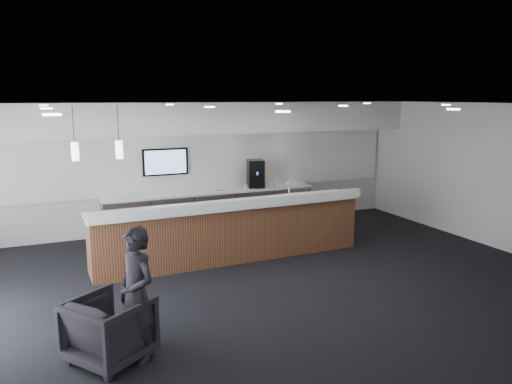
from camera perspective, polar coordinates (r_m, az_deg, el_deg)
name	(u,v)px	position (r m, az deg, el deg)	size (l,w,h in m)	color
ground	(279,280)	(8.76, 2.61, -10.05)	(10.00, 10.00, 0.00)	black
ceiling	(280,104)	(8.19, 2.80, 9.96)	(10.00, 8.00, 0.02)	black
back_wall	(206,165)	(12.02, -5.76, 3.03)	(10.00, 0.02, 3.00)	silver
right_wall	(497,177)	(11.44, 25.80, 1.60)	(0.02, 8.00, 3.00)	silver
soffit_bulkhead	(211,118)	(11.49, -5.17, 8.45)	(10.00, 0.90, 0.70)	silver
alcove_panel	(206,161)	(11.98, -5.72, 3.49)	(9.80, 0.06, 1.40)	silver
back_credenza	(211,210)	(11.86, -5.13, -2.08)	(5.06, 0.66, 0.95)	gray
wall_tv	(165,162)	(11.64, -10.32, 3.41)	(1.05, 0.08, 0.62)	black
pendant_left	(123,152)	(8.28, -14.93, 4.42)	(0.12, 0.12, 0.30)	#F7E0C0
pendant_right	(77,154)	(8.20, -19.77, 4.09)	(0.12, 0.12, 0.30)	#F7E0C0
ceiling_can_lights	(280,106)	(8.19, 2.79, 9.75)	(7.00, 5.00, 0.02)	silver
service_counter	(231,231)	(9.69, -2.87, -4.42)	(5.38, 1.01, 1.49)	#492718
coffee_machine	(256,174)	(12.11, -0.05, 2.12)	(0.47, 0.55, 0.67)	black
info_sign_left	(220,186)	(11.75, -4.15, 0.74)	(0.17, 0.02, 0.23)	silver
info_sign_right	(264,181)	(12.17, 0.95, 1.22)	(0.20, 0.02, 0.27)	silver
armchair	(110,329)	(6.42, -16.37, -14.80)	(0.85, 0.87, 0.79)	black
lounge_guest	(137,294)	(6.20, -13.47, -11.31)	(0.60, 0.39, 1.64)	black
cup_0	(277,184)	(12.32, 2.41, 0.89)	(0.10, 0.10, 0.09)	white
cup_1	(272,185)	(12.26, 1.82, 0.85)	(0.10, 0.10, 0.09)	white
cup_2	(267,185)	(12.20, 1.23, 0.80)	(0.10, 0.10, 0.09)	white
cup_3	(261,185)	(12.14, 0.63, 0.76)	(0.10, 0.10, 0.09)	white
cup_4	(256,186)	(12.09, 0.02, 0.71)	(0.10, 0.10, 0.09)	white
cup_5	(251,186)	(12.03, -0.59, 0.66)	(0.10, 0.10, 0.09)	white
cup_6	(246,187)	(11.98, -1.21, 0.62)	(0.10, 0.10, 0.09)	white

